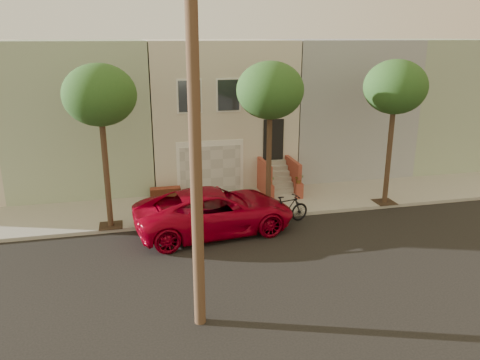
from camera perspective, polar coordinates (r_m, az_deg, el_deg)
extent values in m
plane|color=black|center=(16.56, 3.91, -9.39)|extent=(90.00, 90.00, 0.00)
cube|color=gray|center=(21.29, -0.30, -2.94)|extent=(40.00, 3.70, 0.15)
cube|color=beige|center=(25.99, -3.24, 8.86)|extent=(7.00, 8.00, 7.00)
cube|color=gray|center=(25.71, -18.48, 7.92)|extent=(6.50, 8.00, 7.00)
cube|color=gray|center=(27.98, 10.78, 9.18)|extent=(6.50, 8.00, 7.00)
cube|color=gray|center=(31.17, 21.93, 9.05)|extent=(6.50, 8.00, 7.00)
cube|color=white|center=(22.46, -3.61, 1.66)|extent=(3.20, 0.12, 2.50)
cube|color=beige|center=(22.43, -3.58, 1.37)|extent=(2.90, 0.06, 2.20)
cube|color=gray|center=(21.09, -2.69, -2.92)|extent=(3.20, 3.70, 0.02)
cube|color=brown|center=(22.21, -9.02, -1.48)|extent=(1.40, 0.45, 0.44)
cube|color=black|center=(22.84, 4.07, 4.88)|extent=(1.00, 0.06, 2.00)
cube|color=#3F4751|center=(21.63, -6.15, 10.05)|extent=(1.00, 0.06, 1.40)
cube|color=white|center=(21.65, -6.15, 10.06)|extent=(1.15, 0.05, 1.55)
cube|color=#3F4751|center=(21.92, -1.40, 10.24)|extent=(1.00, 0.06, 1.40)
cube|color=white|center=(21.94, -1.41, 10.24)|extent=(1.15, 0.05, 1.55)
cube|color=#3F4751|center=(22.36, 3.19, 10.35)|extent=(1.00, 0.06, 1.40)
cube|color=white|center=(22.38, 3.18, 10.36)|extent=(1.15, 0.05, 1.55)
cube|color=gray|center=(21.82, 5.32, -2.02)|extent=(1.20, 0.28, 0.20)
cube|color=gray|center=(22.01, 5.11, -1.29)|extent=(1.20, 0.28, 0.20)
cube|color=gray|center=(22.20, 4.90, -0.58)|extent=(1.20, 0.28, 0.20)
cube|color=gray|center=(22.39, 4.69, 0.12)|extent=(1.20, 0.28, 0.20)
cube|color=gray|center=(22.59, 4.49, 0.81)|extent=(1.20, 0.28, 0.20)
cube|color=gray|center=(22.79, 4.29, 1.48)|extent=(1.20, 0.28, 0.20)
cube|color=gray|center=(23.00, 4.09, 2.15)|extent=(1.20, 0.28, 0.20)
cube|color=#964131|center=(22.17, 2.97, 0.24)|extent=(0.18, 1.96, 1.60)
cube|color=#964131|center=(22.58, 6.39, 0.48)|extent=(0.18, 1.96, 1.60)
cube|color=#964131|center=(21.50, 3.61, -1.57)|extent=(0.35, 0.35, 0.70)
imported|color=#194217|center=(21.32, 3.63, -0.11)|extent=(0.40, 0.35, 0.45)
cube|color=#964131|center=(21.93, 7.11, -1.29)|extent=(0.35, 0.35, 0.70)
imported|color=#194217|center=(21.76, 7.17, 0.15)|extent=(0.41, 0.35, 0.45)
cube|color=#2D2116|center=(19.46, -15.36, -5.33)|extent=(0.90, 0.90, 0.02)
cylinder|color=#382419|center=(18.78, -15.86, 0.60)|extent=(0.22, 0.22, 4.20)
ellipsoid|color=#194217|center=(18.18, -16.65, 9.85)|extent=(2.70, 2.57, 2.29)
cube|color=#2D2116|center=(20.19, 3.40, -3.88)|extent=(0.90, 0.90, 0.02)
cylinder|color=#382419|center=(19.53, 3.51, 1.86)|extent=(0.22, 0.22, 4.20)
ellipsoid|color=#194217|center=(18.96, 3.68, 10.79)|extent=(2.70, 2.57, 2.29)
cube|color=#2D2116|center=(22.31, 17.08, -2.55)|extent=(0.90, 0.90, 0.02)
cylinder|color=#382419|center=(21.72, 17.56, 2.66)|extent=(0.22, 0.22, 4.20)
ellipsoid|color=#194217|center=(21.21, 18.31, 10.66)|extent=(2.70, 2.57, 2.29)
cylinder|color=#4E3724|center=(11.29, -5.47, 4.83)|extent=(0.30, 0.30, 10.00)
imported|color=#9C0119|center=(18.33, -3.05, -3.73)|extent=(6.52, 3.64, 1.72)
imported|color=black|center=(19.28, 5.71, -3.56)|extent=(2.07, 1.02, 1.20)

